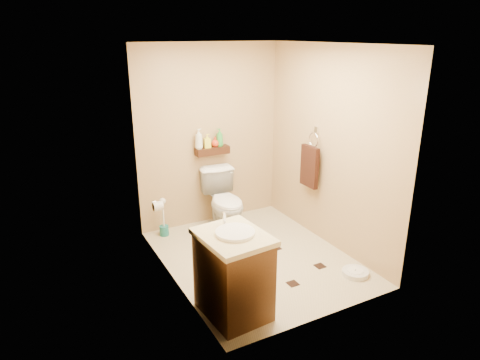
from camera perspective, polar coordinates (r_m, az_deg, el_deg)
ground at (r=5.11m, az=2.08°, el=-10.30°), size 2.50×2.50×0.00m
wall_back at (r=5.71m, az=-4.08°, el=5.85°), size 2.00×0.04×2.40m
wall_front at (r=3.67m, az=12.12°, el=-2.21°), size 2.00×0.04×2.40m
wall_left at (r=4.24m, az=-9.51°, el=0.90°), size 0.04×2.50×2.40m
wall_right at (r=5.19m, az=11.86°, el=4.14°), size 0.04×2.50×2.40m
ceiling at (r=4.45m, az=2.47°, el=17.72°), size 2.00×2.50×0.02m
wall_shelf at (r=5.69m, az=-3.71°, el=3.92°), size 0.46×0.14×0.10m
floor_accents at (r=5.10m, az=2.30°, el=-10.31°), size 1.13×1.38×0.01m
toilet at (r=5.60m, az=-2.03°, el=-2.96°), size 0.53×0.84×0.81m
vanity at (r=4.00m, az=-0.88°, el=-12.34°), size 0.60×0.71×0.94m
bathroom_scale at (r=4.93m, az=15.11°, el=-11.83°), size 0.37×0.37×0.06m
toilet_brush at (r=5.63m, az=-10.14°, el=-5.58°), size 0.12×0.12×0.52m
towel_ring at (r=5.40m, az=9.29°, el=2.05°), size 0.12×0.30×0.76m
toilet_paper at (r=5.05m, az=-10.90°, el=-3.44°), size 0.12×0.11×0.12m
bottle_a at (r=5.57m, az=-5.52°, el=5.48°), size 0.12×0.12×0.26m
bottle_b at (r=5.62m, az=-4.38°, el=5.23°), size 0.10×0.10×0.18m
bottle_c at (r=5.67m, az=-3.34°, el=5.10°), size 0.14×0.14×0.13m
bottle_d at (r=5.69m, az=-2.73°, el=5.70°), size 0.12×0.12×0.24m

